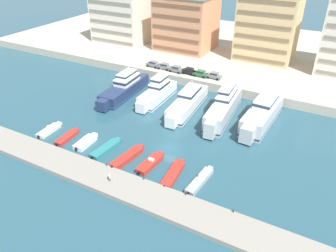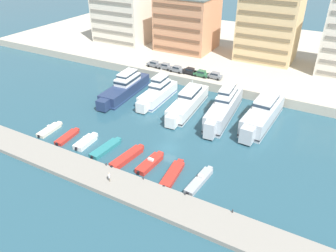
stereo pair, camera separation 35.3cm
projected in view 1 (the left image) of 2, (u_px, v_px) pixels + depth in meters
ground_plane at (169, 148)px, 64.70m from camera, size 400.00×400.00×0.00m
quay_promenade at (257, 53)px, 112.44m from camera, size 180.00×70.00×2.39m
pier_dock at (128, 188)px, 53.87m from camera, size 120.00×6.08×0.81m
yacht_navy_far_left at (125, 87)px, 84.93m from camera, size 5.94×21.14×7.62m
yacht_white_left at (157, 92)px, 82.26m from camera, size 4.76×16.59×7.78m
yacht_white_mid_left at (188, 102)px, 77.95m from camera, size 5.49×20.27×6.59m
yacht_silver_center_left at (224, 107)px, 74.47m from camera, size 5.54×21.96×8.75m
yacht_silver_center at (262, 114)px, 72.07m from camera, size 5.65×20.77×7.49m
motorboat_cream_far_left at (49, 130)px, 69.86m from camera, size 2.29×6.76×1.28m
motorboat_red_left at (67, 137)px, 67.49m from camera, size 2.26×6.81×0.81m
motorboat_white_mid_left at (86, 142)px, 65.65m from camera, size 2.38×6.38×1.53m
motorboat_teal_center_left at (106, 148)px, 63.96m from camera, size 2.51×8.13×0.82m
motorboat_red_center at (127, 157)px, 61.15m from camera, size 2.69×8.67×1.08m
motorboat_red_center_right at (150, 163)px, 59.62m from camera, size 2.37×7.40×1.35m
motorboat_red_mid_right at (173, 174)px, 57.13m from camera, size 2.74×8.33×0.85m
motorboat_grey_right at (200, 180)px, 55.51m from camera, size 2.18×8.45×1.43m
car_grey_far_left at (153, 64)px, 96.57m from camera, size 4.16×2.05×1.80m
car_grey_left at (164, 66)px, 94.92m from camera, size 4.12×1.96×1.80m
car_grey_mid_left at (176, 69)px, 93.03m from camera, size 4.18×2.07×1.80m
car_black_center_left at (189, 71)px, 91.67m from camera, size 4.17×2.06×1.80m
car_green_center at (201, 73)px, 90.09m from camera, size 4.15×2.01×1.80m
car_grey_center_right at (214, 75)px, 88.84m from camera, size 4.15×2.01×1.80m
apartment_block_far_left at (124, 13)px, 116.53m from camera, size 19.20×16.24×21.55m
apartment_block_left at (186, 22)px, 108.68m from camera, size 18.23×16.18×19.27m
apartment_block_mid_left at (268, 26)px, 98.41m from camera, size 17.32×13.39×22.24m
pedestrian_near_edge at (110, 176)px, 54.29m from camera, size 0.43×0.61×1.75m
bollard_west at (106, 164)px, 58.30m from camera, size 0.20×0.20×0.61m
bollard_west_mid at (144, 178)px, 55.06m from camera, size 0.20×0.20×0.61m
bollard_east_mid at (186, 193)px, 51.81m from camera, size 0.20×0.20×0.61m
bollard_east at (234, 211)px, 48.57m from camera, size 0.20×0.20×0.61m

